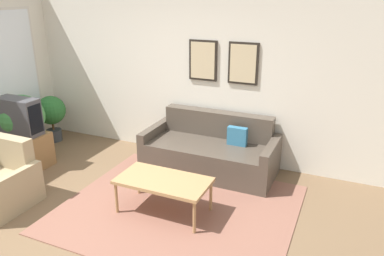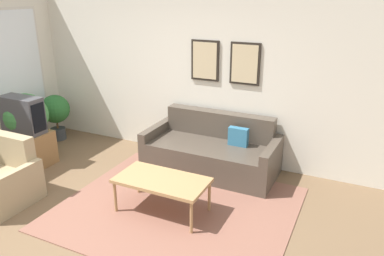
{
  "view_description": "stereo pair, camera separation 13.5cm",
  "coord_description": "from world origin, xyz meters",
  "px_view_note": "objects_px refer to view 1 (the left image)",
  "views": [
    {
      "loc": [
        2.56,
        -2.74,
        2.53
      ],
      "look_at": [
        0.72,
        1.43,
        0.85
      ],
      "focal_mm": 35.0,
      "sensor_mm": 36.0,
      "label": 1
    },
    {
      "loc": [
        2.68,
        -2.68,
        2.53
      ],
      "look_at": [
        0.72,
        1.43,
        0.85
      ],
      "focal_mm": 35.0,
      "sensor_mm": 36.0,
      "label": 2
    }
  ],
  "objects_px": {
    "coffee_table": "(163,182)",
    "tv": "(19,116)",
    "potted_plant_tall": "(22,118)",
    "couch": "(211,152)"
  },
  "relations": [
    {
      "from": "couch",
      "to": "tv",
      "type": "distance_m",
      "value": 2.87
    },
    {
      "from": "tv",
      "to": "potted_plant_tall",
      "type": "relative_size",
      "value": 0.64
    },
    {
      "from": "couch",
      "to": "potted_plant_tall",
      "type": "relative_size",
      "value": 1.82
    },
    {
      "from": "couch",
      "to": "potted_plant_tall",
      "type": "xyz_separation_m",
      "value": [
        -2.77,
        -0.85,
        0.41
      ]
    },
    {
      "from": "coffee_table",
      "to": "potted_plant_tall",
      "type": "relative_size",
      "value": 1.03
    },
    {
      "from": "tv",
      "to": "potted_plant_tall",
      "type": "distance_m",
      "value": 0.22
    },
    {
      "from": "couch",
      "to": "tv",
      "type": "bearing_deg",
      "value": -159.12
    },
    {
      "from": "coffee_table",
      "to": "tv",
      "type": "height_order",
      "value": "tv"
    },
    {
      "from": "tv",
      "to": "potted_plant_tall",
      "type": "height_order",
      "value": "tv"
    },
    {
      "from": "coffee_table",
      "to": "potted_plant_tall",
      "type": "bearing_deg",
      "value": 170.38
    }
  ]
}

